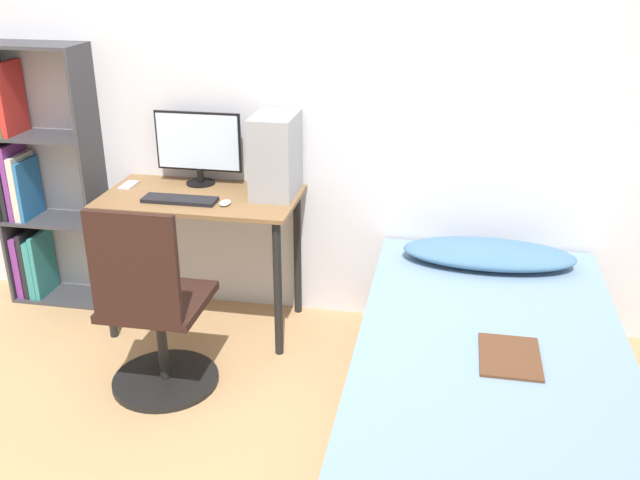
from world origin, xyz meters
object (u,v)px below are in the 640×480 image
office_chair (154,321)px  monitor (198,145)px  bookshelf (33,185)px  bed (487,387)px  keyboard (180,200)px  pc_tower (276,155)px

office_chair → monitor: monitor is taller
bookshelf → office_chair: size_ratio=1.55×
bookshelf → bed: (2.61, -0.87, -0.47)m
bed → keyboard: keyboard is taller
office_chair → keyboard: size_ratio=2.52×
bookshelf → office_chair: 1.39m
monitor → bed: bearing=-29.7°
office_chair → pc_tower: bearing=61.9°
office_chair → pc_tower: size_ratio=2.28×
office_chair → monitor: bearing=93.1°
bookshelf → monitor: bearing=2.1°
office_chair → keyboard: 0.69m
office_chair → bed: size_ratio=0.49×
office_chair → pc_tower: 1.07m
monitor → pc_tower: size_ratio=1.12×
bookshelf → keyboard: (1.01, -0.26, 0.07)m
keyboard → pc_tower: bearing=24.4°
bookshelf → pc_tower: bookshelf is taller
monitor → bookshelf: bearing=-177.9°
bed → pc_tower: pc_tower is taller
bookshelf → monitor: bookshelf is taller
bed → monitor: bearing=150.3°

